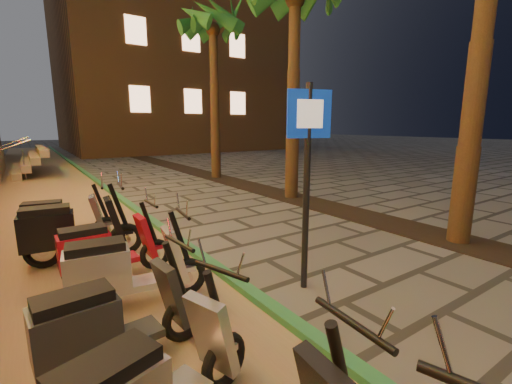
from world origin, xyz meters
TOP-DOWN VIEW (x-y plane):
  - ground at (0.00, 0.00)m, footprint 120.00×120.00m
  - parking_strip at (-2.60, 10.00)m, footprint 3.40×60.00m
  - green_curb at (-0.90, 10.00)m, footprint 0.18×60.00m
  - planting_strip at (3.60, 5.00)m, footprint 1.20×40.00m
  - apartment_block at (9.00, 32.00)m, footprint 18.00×16.06m
  - palm_d at (3.60, 12.00)m, footprint 2.97×3.02m
  - pedestrian_sign at (-0.14, 2.27)m, footprint 0.59×0.20m
  - scooter_7 at (-2.74, 2.00)m, footprint 1.60×0.59m
  - scooter_8 at (-2.37, 3.06)m, footprint 1.67×0.65m
  - scooter_9 at (-2.39, 4.02)m, footprint 1.56×0.55m
  - scooter_10 at (-2.73, 5.01)m, footprint 1.82×0.69m
  - scooter_11 at (-2.77, 5.95)m, footprint 1.64×0.72m

SIDE VIEW (x-z plane):
  - ground at x=0.00m, z-range 0.00..0.00m
  - parking_strip at x=-2.60m, z-range 0.00..0.01m
  - planting_strip at x=3.60m, z-range 0.00..0.02m
  - green_curb at x=-0.90m, z-range 0.00..0.10m
  - scooter_9 at x=-2.39m, z-range -0.07..1.03m
  - scooter_7 at x=-2.74m, z-range -0.07..1.05m
  - scooter_11 at x=-2.77m, z-range -0.08..1.08m
  - scooter_8 at x=-2.37m, z-range -0.08..1.10m
  - scooter_10 at x=-2.73m, z-range -0.08..1.19m
  - pedestrian_sign at x=-0.14m, z-range 0.40..3.15m
  - palm_d at x=3.60m, z-range 2.36..9.53m
  - apartment_block at x=9.00m, z-range 0.00..25.00m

